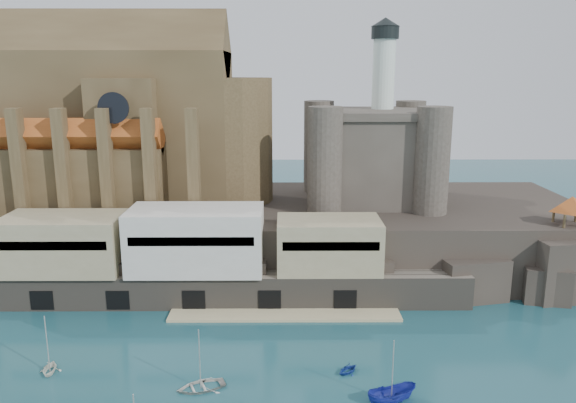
% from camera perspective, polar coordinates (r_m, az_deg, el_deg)
% --- Properties ---
extents(ground, '(300.00, 300.00, 0.00)m').
position_cam_1_polar(ground, '(58.57, -2.40, -18.89)').
color(ground, '#17444D').
rests_on(ground, ground).
extents(promontory, '(100.00, 36.00, 10.00)m').
position_cam_1_polar(promontory, '(92.78, -1.69, -3.23)').
color(promontory, black).
rests_on(promontory, ground).
extents(quay, '(70.00, 12.00, 13.05)m').
position_cam_1_polar(quay, '(77.84, -9.39, -5.77)').
color(quay, '#60584D').
rests_on(quay, ground).
extents(church, '(47.00, 25.93, 30.51)m').
position_cam_1_polar(church, '(95.57, -16.35, 7.25)').
color(church, '#4A3B22').
rests_on(church, promontory).
extents(castle_keep, '(21.20, 21.20, 29.30)m').
position_cam_1_polar(castle_keep, '(92.67, 8.42, 5.09)').
color(castle_keep, '#413B33').
rests_on(castle_keep, promontory).
extents(rock_outcrop, '(14.50, 10.50, 8.70)m').
position_cam_1_polar(rock_outcrop, '(89.57, 26.34, -5.85)').
color(rock_outcrop, black).
rests_on(rock_outcrop, ground).
extents(pavilion, '(6.40, 6.40, 5.40)m').
position_cam_1_polar(pavilion, '(87.48, 26.87, -0.40)').
color(pavilion, '#4A3B22').
rests_on(pavilion, rock_outcrop).
extents(boat_2, '(2.39, 2.36, 5.02)m').
position_cam_1_polar(boat_2, '(58.21, 10.44, -19.34)').
color(boat_2, '#202C9D').
rests_on(boat_2, ground).
extents(boat_4, '(2.86, 1.94, 3.11)m').
position_cam_1_polar(boat_4, '(66.85, -23.01, -15.67)').
color(boat_4, white).
rests_on(boat_4, ground).
extents(boat_6, '(2.25, 3.65, 4.93)m').
position_cam_1_polar(boat_6, '(59.92, -8.85, -18.24)').
color(boat_6, beige).
rests_on(boat_6, ground).
extents(boat_7, '(2.57, 2.64, 2.66)m').
position_cam_1_polar(boat_7, '(62.25, 6.09, -16.86)').
color(boat_7, '#1B3B97').
rests_on(boat_7, ground).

